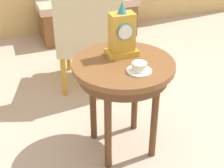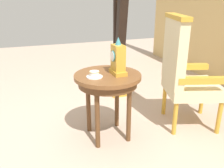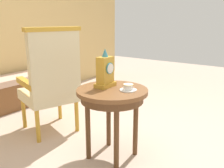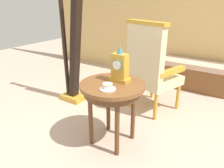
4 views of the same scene
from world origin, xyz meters
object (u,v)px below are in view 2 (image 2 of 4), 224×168
Objects in this scene: teacup_left at (94,75)px; harp at (119,43)px; side_table at (108,83)px; mantel_clock at (118,60)px; armchair at (184,71)px.

harp reaches higher than teacup_left.
mantel_clock reaches higher than side_table.
teacup_left is at bearing -73.37° from side_table.
mantel_clock is 0.19× the size of harp.
side_table is 0.36× the size of harp.
side_table is 0.81m from armchair.
harp is at bearing 152.90° from side_table.
teacup_left is at bearing -32.05° from harp.
harp is (-0.99, -0.31, 0.13)m from armchair.
teacup_left reaches higher than side_table.
teacup_left is 1.19m from harp.
side_table is at bearing -27.10° from harp.
mantel_clock is 1.07m from harp.
armchair is at bearing 90.66° from teacup_left.
side_table is 1.90× the size of mantel_clock.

